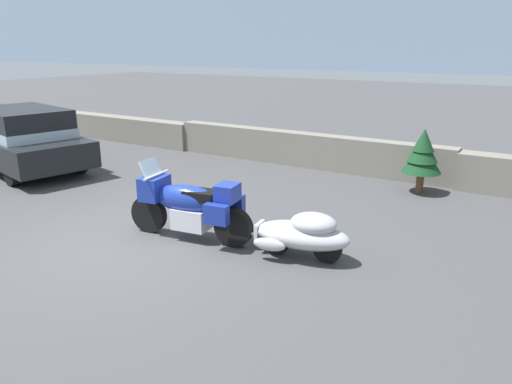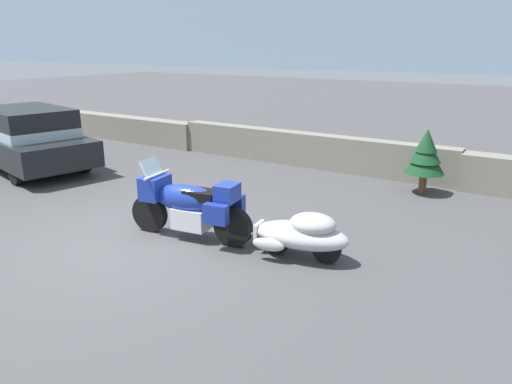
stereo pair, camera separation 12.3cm
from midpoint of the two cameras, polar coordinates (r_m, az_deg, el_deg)
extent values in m
plane|color=#424244|center=(8.32, -15.36, -6.03)|extent=(80.00, 80.00, 0.00)
cube|color=slate|center=(18.17, -18.11, 7.44)|extent=(8.00, 0.57, 0.83)
cube|color=slate|center=(13.22, 5.31, 5.07)|extent=(8.00, 0.45, 0.91)
cylinder|color=black|center=(8.67, -13.00, -2.56)|extent=(0.67, 0.24, 0.66)
cylinder|color=black|center=(7.85, -3.15, -4.21)|extent=(0.67, 0.24, 0.66)
cube|color=silver|center=(8.19, -8.04, -3.08)|extent=(0.66, 0.53, 0.36)
ellipsoid|color=navy|center=(8.13, -8.74, -0.80)|extent=(1.25, 0.62, 0.48)
cube|color=navy|center=(8.43, -12.39, 0.50)|extent=(0.43, 0.57, 0.40)
cube|color=#9EB7C6|center=(8.38, -12.81, 2.70)|extent=(0.25, 0.46, 0.34)
cube|color=black|center=(7.95, -6.93, -0.37)|extent=(0.61, 0.44, 0.16)
cube|color=navy|center=(7.71, -3.89, -0.08)|extent=(0.38, 0.44, 0.28)
cube|color=navy|center=(7.56, -5.21, -2.68)|extent=(0.42, 0.22, 0.32)
cube|color=navy|center=(8.07, -3.20, -1.37)|extent=(0.42, 0.22, 0.32)
cylinder|color=silver|center=(8.34, -12.21, 1.97)|extent=(0.14, 0.70, 0.04)
cylinder|color=silver|center=(8.56, -12.83, -1.03)|extent=(0.26, 0.11, 0.54)
cylinder|color=black|center=(7.61, 2.01, -5.80)|extent=(0.45, 0.16, 0.44)
cylinder|color=black|center=(7.38, 8.03, -6.72)|extent=(0.45, 0.16, 0.44)
ellipsoid|color=#B2B2B7|center=(7.42, 5.00, -5.13)|extent=(1.59, 0.90, 0.40)
ellipsoid|color=#B2B2B7|center=(7.29, 6.39, -3.72)|extent=(0.80, 0.66, 0.32)
cube|color=silver|center=(7.66, -0.06, -4.50)|extent=(0.11, 0.33, 0.24)
ellipsoid|color=#B2B2B7|center=(7.31, 1.10, -6.26)|extent=(0.54, 0.22, 0.20)
ellipsoid|color=#B2B2B7|center=(7.87, 2.86, -4.56)|extent=(0.54, 0.22, 0.20)
cylinder|color=silver|center=(7.85, -2.69, -4.70)|extent=(0.70, 0.15, 0.05)
cylinder|color=black|center=(15.96, -25.26, 5.16)|extent=(0.71, 0.36, 0.68)
cylinder|color=black|center=(12.67, -27.28, 2.18)|extent=(0.71, 0.36, 0.68)
cylinder|color=black|center=(13.26, -20.56, 3.58)|extent=(0.71, 0.36, 0.68)
cube|color=black|center=(14.25, -26.30, 4.89)|extent=(5.11, 2.94, 0.64)
cube|color=black|center=(13.92, -26.31, 7.46)|extent=(2.95, 2.24, 0.70)
cube|color=#9EB7C6|center=(13.96, -26.19, 6.53)|extent=(3.00, 2.29, 0.24)
cylinder|color=brown|center=(11.33, 18.58, 0.96)|extent=(0.16, 0.16, 0.42)
cone|color=#143D1E|center=(11.19, 18.86, 3.88)|extent=(0.86, 0.86, 0.66)
cone|color=#143D1E|center=(11.15, 18.96, 4.88)|extent=(0.67, 0.67, 0.58)
cone|color=#143D1E|center=(11.12, 19.05, 5.88)|extent=(0.47, 0.47, 0.50)
camera|label=1|loc=(0.06, -90.45, -0.14)|focal=33.65mm
camera|label=2|loc=(0.06, 89.55, 0.14)|focal=33.65mm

